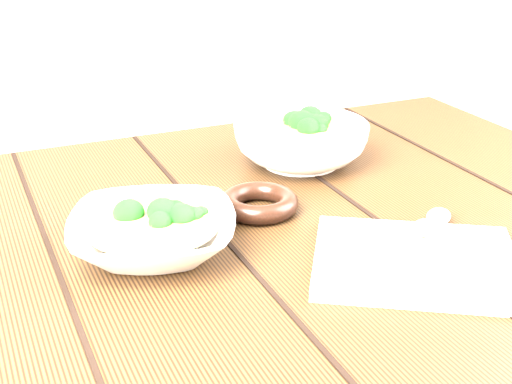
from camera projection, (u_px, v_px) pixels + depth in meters
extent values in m
cube|color=black|center=(232.00, 242.00, 0.91)|extent=(1.20, 0.80, 0.04)
cube|color=black|center=(406.00, 283.00, 1.54)|extent=(0.07, 0.07, 0.71)
imported|color=silver|center=(153.00, 234.00, 0.83)|extent=(0.25, 0.25, 0.05)
cylinder|color=#9A7A45|center=(152.00, 224.00, 0.82)|extent=(0.15, 0.15, 0.00)
ellipsoid|color=#1D7A1B|center=(166.00, 215.00, 0.83)|extent=(0.03, 0.03, 0.02)
ellipsoid|color=#1D7A1B|center=(145.00, 209.00, 0.85)|extent=(0.03, 0.03, 0.02)
ellipsoid|color=#1D7A1B|center=(113.00, 221.00, 0.82)|extent=(0.03, 0.03, 0.02)
ellipsoid|color=#1D7A1B|center=(145.00, 228.00, 0.80)|extent=(0.03, 0.03, 0.02)
ellipsoid|color=#1D7A1B|center=(177.00, 227.00, 0.80)|extent=(0.03, 0.03, 0.02)
imported|color=silver|center=(301.00, 144.00, 1.09)|extent=(0.23, 0.23, 0.06)
cylinder|color=#9A7A45|center=(301.00, 130.00, 1.09)|extent=(0.17, 0.17, 0.00)
ellipsoid|color=#1D7A1B|center=(311.00, 123.00, 1.10)|extent=(0.04, 0.03, 0.03)
ellipsoid|color=#1D7A1B|center=(304.00, 119.00, 1.11)|extent=(0.04, 0.03, 0.03)
ellipsoid|color=#1D7A1B|center=(284.00, 118.00, 1.12)|extent=(0.04, 0.03, 0.03)
ellipsoid|color=#1D7A1B|center=(286.00, 124.00, 1.09)|extent=(0.04, 0.03, 0.03)
ellipsoid|color=#1D7A1B|center=(278.00, 129.00, 1.07)|extent=(0.04, 0.03, 0.03)
ellipsoid|color=#1D7A1B|center=(286.00, 136.00, 1.04)|extent=(0.04, 0.03, 0.03)
ellipsoid|color=#1D7A1B|center=(306.00, 132.00, 1.06)|extent=(0.04, 0.03, 0.03)
ellipsoid|color=#1D7A1B|center=(325.00, 132.00, 1.06)|extent=(0.04, 0.03, 0.03)
ellipsoid|color=#1D7A1B|center=(338.00, 126.00, 1.08)|extent=(0.04, 0.03, 0.03)
torus|color=black|center=(259.00, 203.00, 0.94)|extent=(0.11, 0.11, 0.03)
cube|color=#BCB59C|center=(415.00, 262.00, 0.81)|extent=(0.29, 0.28, 0.01)
cylinder|color=#B3AD9E|center=(408.00, 259.00, 0.79)|extent=(0.11, 0.10, 0.01)
ellipsoid|color=#B3AD9E|center=(424.00, 227.00, 0.87)|extent=(0.06, 0.06, 0.01)
cylinder|color=#B3AD9E|center=(429.00, 246.00, 0.82)|extent=(0.11, 0.11, 0.01)
ellipsoid|color=#B3AD9E|center=(439.00, 216.00, 0.89)|extent=(0.06, 0.06, 0.01)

